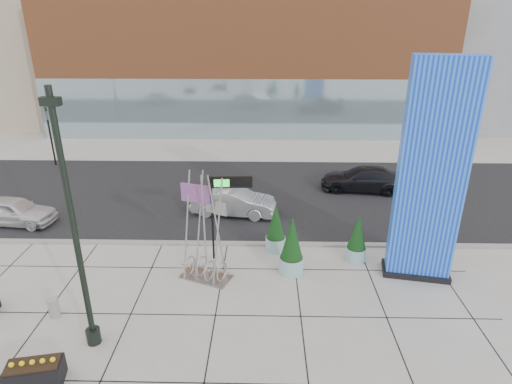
{
  "coord_description": "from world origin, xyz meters",
  "views": [
    {
      "loc": [
        2.69,
        -13.18,
        9.78
      ],
      "look_at": [
        2.36,
        2.0,
        3.47
      ],
      "focal_mm": 30.0,
      "sensor_mm": 36.0,
      "label": 1
    }
  ],
  "objects_px": {
    "public_art_sculpture": "(205,252)",
    "car_silver_mid": "(233,202)",
    "car_white_west": "(14,211)",
    "overhead_street_sign": "(227,190)",
    "concrete_bollard": "(54,307)",
    "blue_pylon": "(430,179)",
    "lamp_post": "(78,252)"
  },
  "relations": [
    {
      "from": "car_white_west",
      "to": "overhead_street_sign",
      "type": "bearing_deg",
      "value": -99.18
    },
    {
      "from": "concrete_bollard",
      "to": "car_white_west",
      "type": "height_order",
      "value": "car_white_west"
    },
    {
      "from": "blue_pylon",
      "to": "car_silver_mid",
      "type": "height_order",
      "value": "blue_pylon"
    },
    {
      "from": "lamp_post",
      "to": "overhead_street_sign",
      "type": "distance_m",
      "value": 6.52
    },
    {
      "from": "car_silver_mid",
      "to": "overhead_street_sign",
      "type": "bearing_deg",
      "value": -170.71
    },
    {
      "from": "blue_pylon",
      "to": "public_art_sculpture",
      "type": "relative_size",
      "value": 1.89
    },
    {
      "from": "blue_pylon",
      "to": "overhead_street_sign",
      "type": "height_order",
      "value": "blue_pylon"
    },
    {
      "from": "lamp_post",
      "to": "concrete_bollard",
      "type": "bearing_deg",
      "value": 145.66
    },
    {
      "from": "lamp_post",
      "to": "public_art_sculpture",
      "type": "relative_size",
      "value": 1.8
    },
    {
      "from": "blue_pylon",
      "to": "car_white_west",
      "type": "xyz_separation_m",
      "value": [
        -18.69,
        4.14,
        -3.45
      ]
    },
    {
      "from": "concrete_bollard",
      "to": "overhead_street_sign",
      "type": "xyz_separation_m",
      "value": [
        5.79,
        3.94,
        2.88
      ]
    },
    {
      "from": "lamp_post",
      "to": "blue_pylon",
      "type": "bearing_deg",
      "value": 19.88
    },
    {
      "from": "lamp_post",
      "to": "public_art_sculpture",
      "type": "bearing_deg",
      "value": 49.82
    },
    {
      "from": "overhead_street_sign",
      "to": "car_white_west",
      "type": "relative_size",
      "value": 0.93
    },
    {
      "from": "car_white_west",
      "to": "car_silver_mid",
      "type": "relative_size",
      "value": 0.92
    },
    {
      "from": "car_white_west",
      "to": "car_silver_mid",
      "type": "distance_m",
      "value": 10.97
    },
    {
      "from": "blue_pylon",
      "to": "car_silver_mid",
      "type": "distance_m",
      "value": 10.12
    },
    {
      "from": "public_art_sculpture",
      "to": "blue_pylon",
      "type": "bearing_deg",
      "value": 25.33
    },
    {
      "from": "lamp_post",
      "to": "public_art_sculpture",
      "type": "height_order",
      "value": "lamp_post"
    },
    {
      "from": "blue_pylon",
      "to": "overhead_street_sign",
      "type": "relative_size",
      "value": 2.28
    },
    {
      "from": "lamp_post",
      "to": "car_silver_mid",
      "type": "bearing_deg",
      "value": 68.45
    },
    {
      "from": "blue_pylon",
      "to": "car_silver_mid",
      "type": "xyz_separation_m",
      "value": [
        -7.8,
        5.47,
        -3.42
      ]
    },
    {
      "from": "public_art_sculpture",
      "to": "car_silver_mid",
      "type": "relative_size",
      "value": 1.03
    },
    {
      "from": "blue_pylon",
      "to": "public_art_sculpture",
      "type": "xyz_separation_m",
      "value": [
        -8.47,
        -0.47,
        -2.95
      ]
    },
    {
      "from": "overhead_street_sign",
      "to": "car_white_west",
      "type": "xyz_separation_m",
      "value": [
        -10.99,
        3.13,
        -2.54
      ]
    },
    {
      "from": "concrete_bollard",
      "to": "car_silver_mid",
      "type": "bearing_deg",
      "value": 55.94
    },
    {
      "from": "lamp_post",
      "to": "overhead_street_sign",
      "type": "height_order",
      "value": "lamp_post"
    },
    {
      "from": "concrete_bollard",
      "to": "car_silver_mid",
      "type": "height_order",
      "value": "car_silver_mid"
    },
    {
      "from": "lamp_post",
      "to": "public_art_sculpture",
      "type": "distance_m",
      "value": 5.33
    },
    {
      "from": "blue_pylon",
      "to": "lamp_post",
      "type": "bearing_deg",
      "value": -149.63
    },
    {
      "from": "overhead_street_sign",
      "to": "car_silver_mid",
      "type": "distance_m",
      "value": 5.12
    },
    {
      "from": "public_art_sculpture",
      "to": "car_silver_mid",
      "type": "height_order",
      "value": "public_art_sculpture"
    }
  ]
}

